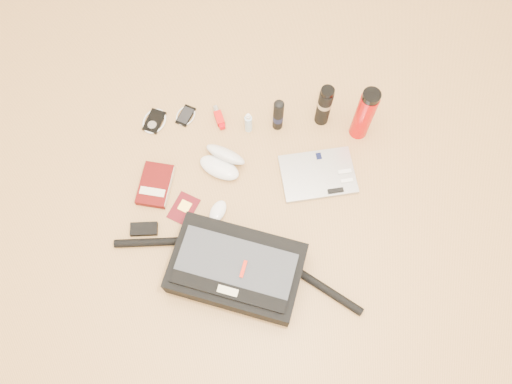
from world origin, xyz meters
TOP-DOWN VIEW (x-y plane):
  - ground at (0.00, 0.00)m, footprint 4.00×4.00m
  - messenger_bag at (-0.00, -0.24)m, footprint 1.00×0.38m
  - laptop at (0.29, 0.21)m, footprint 0.35×0.29m
  - book at (-0.38, 0.09)m, footprint 0.13×0.20m
  - passport at (-0.25, 0.00)m, footprint 0.13×0.15m
  - mouse at (-0.11, 0.00)m, footprint 0.09×0.12m
  - sunglasses_case at (-0.12, 0.22)m, footprint 0.22×0.20m
  - ipod at (-0.45, 0.39)m, footprint 0.12×0.13m
  - phone at (-0.31, 0.44)m, footprint 0.10×0.11m
  - inhaler at (-0.16, 0.44)m, footprint 0.07×0.12m
  - spray_bottle at (-0.03, 0.40)m, footprint 0.04×0.04m
  - aerosol_can at (0.10, 0.43)m, footprint 0.06×0.06m
  - thermos_black at (0.29, 0.48)m, footprint 0.07×0.07m
  - thermos_red at (0.45, 0.44)m, footprint 0.10×0.10m

SIDE VIEW (x-z plane):
  - ground at x=0.00m, z-range 0.00..0.00m
  - passport at x=-0.25m, z-range 0.00..0.01m
  - phone at x=-0.31m, z-range 0.00..0.01m
  - ipod at x=-0.45m, z-range 0.00..0.01m
  - laptop at x=0.29m, z-range 0.00..0.03m
  - inhaler at x=-0.16m, z-range 0.00..0.03m
  - mouse at x=-0.11m, z-range 0.00..0.03m
  - book at x=-0.38m, z-range 0.00..0.03m
  - sunglasses_case at x=-0.12m, z-range -0.02..0.09m
  - spray_bottle at x=-0.03m, z-range -0.01..0.12m
  - messenger_bag at x=0.00m, z-range -0.01..0.13m
  - aerosol_can at x=0.10m, z-range 0.00..0.19m
  - thermos_black at x=0.29m, z-range 0.00..0.23m
  - thermos_red at x=0.45m, z-range 0.00..0.30m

